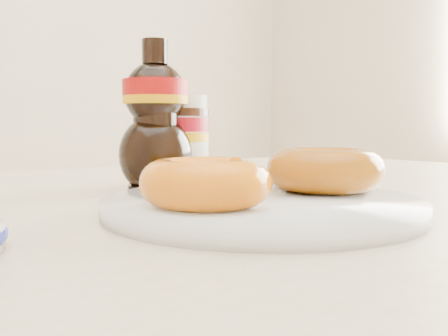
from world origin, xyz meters
TOP-DOWN VIEW (x-y plane):
  - dining_table at (0.00, 0.10)m, footprint 1.40×0.90m
  - plate at (0.04, 0.04)m, footprint 0.27×0.27m
  - donut_bitten at (-0.02, 0.04)m, footprint 0.12×0.12m
  - donut_whole at (0.12, 0.04)m, footprint 0.11×0.11m
  - nutella_jar at (0.08, 0.24)m, footprint 0.08×0.08m
  - syrup_bottle at (0.04, 0.22)m, footprint 0.09×0.08m

SIDE VIEW (x-z plane):
  - dining_table at x=0.00m, z-range 0.29..1.04m
  - plate at x=0.04m, z-range 0.75..0.76m
  - donut_bitten at x=-0.02m, z-range 0.76..0.80m
  - donut_whole at x=0.12m, z-range 0.76..0.80m
  - nutella_jar at x=0.08m, z-range 0.75..0.86m
  - syrup_bottle at x=0.04m, z-range 0.75..0.92m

